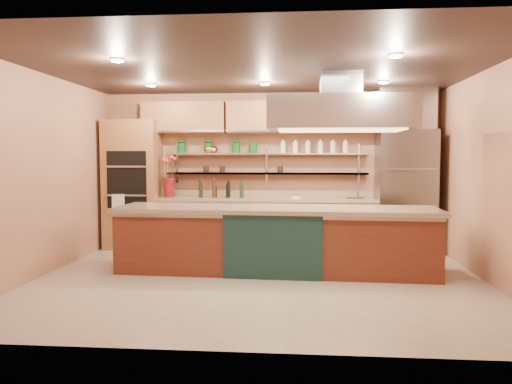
# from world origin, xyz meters

# --- Properties ---
(floor) EXTENTS (6.00, 5.00, 0.02)m
(floor) POSITION_xyz_m (0.00, 0.00, -0.01)
(floor) COLOR tan
(floor) RESTS_ON ground
(ceiling) EXTENTS (6.00, 5.00, 0.02)m
(ceiling) POSITION_xyz_m (0.00, 0.00, 2.80)
(ceiling) COLOR black
(ceiling) RESTS_ON wall_back
(wall_back) EXTENTS (6.00, 0.04, 2.80)m
(wall_back) POSITION_xyz_m (0.00, 2.50, 1.40)
(wall_back) COLOR #A1694C
(wall_back) RESTS_ON floor
(wall_front) EXTENTS (6.00, 0.04, 2.80)m
(wall_front) POSITION_xyz_m (0.00, -2.50, 1.40)
(wall_front) COLOR #A1694C
(wall_front) RESTS_ON floor
(wall_left) EXTENTS (0.04, 5.00, 2.80)m
(wall_left) POSITION_xyz_m (-3.00, 0.00, 1.40)
(wall_left) COLOR #A1694C
(wall_left) RESTS_ON floor
(wall_right) EXTENTS (0.04, 5.00, 2.80)m
(wall_right) POSITION_xyz_m (3.00, 0.00, 1.40)
(wall_right) COLOR #A1694C
(wall_right) RESTS_ON floor
(oven_stack) EXTENTS (0.95, 0.64, 2.30)m
(oven_stack) POSITION_xyz_m (-2.45, 2.18, 1.15)
(oven_stack) COLOR #9C6238
(oven_stack) RESTS_ON floor
(refrigerator) EXTENTS (0.95, 0.72, 2.10)m
(refrigerator) POSITION_xyz_m (2.35, 2.14, 1.05)
(refrigerator) COLOR slate
(refrigerator) RESTS_ON floor
(back_counter) EXTENTS (3.84, 0.64, 0.93)m
(back_counter) POSITION_xyz_m (-0.05, 2.20, 0.47)
(back_counter) COLOR tan
(back_counter) RESTS_ON floor
(wall_shelf_lower) EXTENTS (3.60, 0.26, 0.03)m
(wall_shelf_lower) POSITION_xyz_m (-0.05, 2.37, 1.35)
(wall_shelf_lower) COLOR #B2B4BA
(wall_shelf_lower) RESTS_ON wall_back
(wall_shelf_upper) EXTENTS (3.60, 0.26, 0.03)m
(wall_shelf_upper) POSITION_xyz_m (-0.05, 2.37, 1.70)
(wall_shelf_upper) COLOR #B2B4BA
(wall_shelf_upper) RESTS_ON wall_back
(upper_cabinets) EXTENTS (4.60, 0.36, 0.55)m
(upper_cabinets) POSITION_xyz_m (0.00, 2.32, 2.35)
(upper_cabinets) COLOR #9C6238
(upper_cabinets) RESTS_ON wall_back
(range_hood) EXTENTS (2.00, 1.00, 0.45)m
(range_hood) POSITION_xyz_m (1.10, 0.50, 2.25)
(range_hood) COLOR #B2B4BA
(range_hood) RESTS_ON ceiling
(ceiling_downlights) EXTENTS (4.00, 2.80, 0.02)m
(ceiling_downlights) POSITION_xyz_m (0.00, 0.20, 2.77)
(ceiling_downlights) COLOR #FFE5A5
(ceiling_downlights) RESTS_ON ceiling
(island) EXTENTS (4.50, 1.15, 0.93)m
(island) POSITION_xyz_m (0.20, 0.50, 0.47)
(island) COLOR maroon
(island) RESTS_ON floor
(flower_vase) EXTENTS (0.24, 0.24, 0.34)m
(flower_vase) POSITION_xyz_m (-1.78, 2.15, 1.10)
(flower_vase) COLOR maroon
(flower_vase) RESTS_ON back_counter
(oil_bottle_cluster) EXTENTS (0.89, 0.42, 0.27)m
(oil_bottle_cluster) POSITION_xyz_m (-0.83, 2.15, 1.07)
(oil_bottle_cluster) COLOR black
(oil_bottle_cluster) RESTS_ON back_counter
(kitchen_scale) EXTENTS (0.17, 0.14, 0.08)m
(kitchen_scale) POSITION_xyz_m (0.49, 2.15, 0.97)
(kitchen_scale) COLOR silver
(kitchen_scale) RESTS_ON back_counter
(bar_faucet) EXTENTS (0.03, 0.03, 0.22)m
(bar_faucet) POSITION_xyz_m (1.57, 2.25, 1.04)
(bar_faucet) COLOR silver
(bar_faucet) RESTS_ON back_counter
(copper_kettle) EXTENTS (0.20, 0.20, 0.13)m
(copper_kettle) POSITION_xyz_m (-1.01, 2.37, 1.78)
(copper_kettle) COLOR #C8722E
(copper_kettle) RESTS_ON wall_shelf_upper
(green_canister) EXTENTS (0.15, 0.15, 0.17)m
(green_canister) POSITION_xyz_m (-0.29, 2.37, 1.80)
(green_canister) COLOR #0F4915
(green_canister) RESTS_ON wall_shelf_upper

